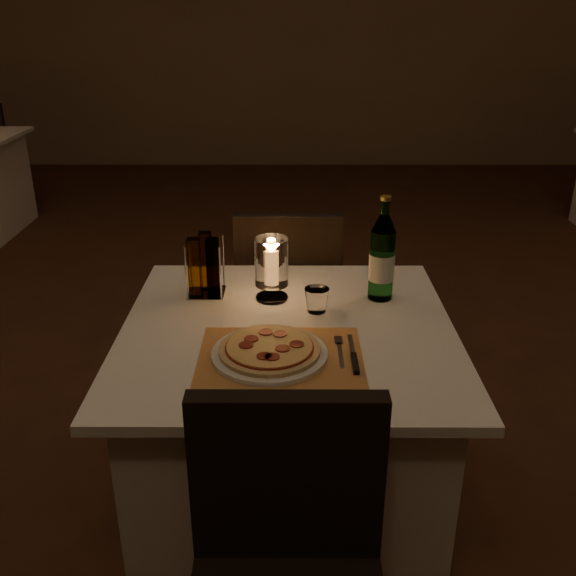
{
  "coord_description": "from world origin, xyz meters",
  "views": [
    {
      "loc": [
        0.09,
        -2.11,
        1.62
      ],
      "look_at": [
        0.09,
        -0.37,
        0.86
      ],
      "focal_mm": 40.0,
      "sensor_mm": 36.0,
      "label": 1
    }
  ],
  "objects_px": {
    "hurricane_candle": "(271,264)",
    "chair_far": "(289,289)",
    "chair_near": "(287,563)",
    "water_bottle": "(382,258)",
    "pizza": "(270,348)",
    "plate": "(270,354)",
    "tumbler": "(317,300)",
    "main_table": "(288,428)"
  },
  "relations": [
    {
      "from": "tumbler",
      "to": "water_bottle",
      "type": "height_order",
      "value": "water_bottle"
    },
    {
      "from": "pizza",
      "to": "water_bottle",
      "type": "relative_size",
      "value": 0.81
    },
    {
      "from": "chair_near",
      "to": "water_bottle",
      "type": "xyz_separation_m",
      "value": [
        0.3,
        0.93,
        0.33
      ]
    },
    {
      "from": "main_table",
      "to": "water_bottle",
      "type": "height_order",
      "value": "water_bottle"
    },
    {
      "from": "main_table",
      "to": "plate",
      "type": "distance_m",
      "value": 0.42
    },
    {
      "from": "chair_near",
      "to": "hurricane_candle",
      "type": "bearing_deg",
      "value": 93.36
    },
    {
      "from": "chair_near",
      "to": "hurricane_candle",
      "type": "xyz_separation_m",
      "value": [
        -0.05,
        0.92,
        0.31
      ]
    },
    {
      "from": "main_table",
      "to": "hurricane_candle",
      "type": "xyz_separation_m",
      "value": [
        -0.05,
        0.2,
        0.49
      ]
    },
    {
      "from": "chair_near",
      "to": "chair_far",
      "type": "xyz_separation_m",
      "value": [
        0.0,
        1.43,
        0.0
      ]
    },
    {
      "from": "main_table",
      "to": "chair_near",
      "type": "height_order",
      "value": "chair_near"
    },
    {
      "from": "chair_near",
      "to": "water_bottle",
      "type": "relative_size",
      "value": 2.6
    },
    {
      "from": "pizza",
      "to": "hurricane_candle",
      "type": "distance_m",
      "value": 0.4
    },
    {
      "from": "water_bottle",
      "to": "hurricane_candle",
      "type": "relative_size",
      "value": 1.65
    },
    {
      "from": "water_bottle",
      "to": "main_table",
      "type": "bearing_deg",
      "value": -144.83
    },
    {
      "from": "plate",
      "to": "water_bottle",
      "type": "distance_m",
      "value": 0.54
    },
    {
      "from": "chair_far",
      "to": "hurricane_candle",
      "type": "distance_m",
      "value": 0.6
    },
    {
      "from": "chair_far",
      "to": "tumbler",
      "type": "relative_size",
      "value": 11.59
    },
    {
      "from": "water_bottle",
      "to": "pizza",
      "type": "bearing_deg",
      "value": -131.89
    },
    {
      "from": "tumbler",
      "to": "chair_far",
      "type": "bearing_deg",
      "value": 98.49
    },
    {
      "from": "main_table",
      "to": "pizza",
      "type": "height_order",
      "value": "pizza"
    },
    {
      "from": "pizza",
      "to": "main_table",
      "type": "bearing_deg",
      "value": 74.48
    },
    {
      "from": "plate",
      "to": "tumbler",
      "type": "distance_m",
      "value": 0.32
    },
    {
      "from": "hurricane_candle",
      "to": "tumbler",
      "type": "bearing_deg",
      "value": -32.79
    },
    {
      "from": "main_table",
      "to": "pizza",
      "type": "xyz_separation_m",
      "value": [
        -0.05,
        -0.18,
        0.39
      ]
    },
    {
      "from": "hurricane_candle",
      "to": "chair_far",
      "type": "bearing_deg",
      "value": 83.96
    },
    {
      "from": "hurricane_candle",
      "to": "pizza",
      "type": "bearing_deg",
      "value": -89.41
    },
    {
      "from": "hurricane_candle",
      "to": "main_table",
      "type": "bearing_deg",
      "value": -75.2
    },
    {
      "from": "main_table",
      "to": "chair_far",
      "type": "distance_m",
      "value": 0.74
    },
    {
      "from": "plate",
      "to": "tumbler",
      "type": "relative_size",
      "value": 4.12
    },
    {
      "from": "pizza",
      "to": "plate",
      "type": "bearing_deg",
      "value": -106.68
    },
    {
      "from": "main_table",
      "to": "plate",
      "type": "xyz_separation_m",
      "value": [
        -0.05,
        -0.18,
        0.38
      ]
    },
    {
      "from": "tumbler",
      "to": "chair_near",
      "type": "bearing_deg",
      "value": -96.22
    },
    {
      "from": "plate",
      "to": "pizza",
      "type": "relative_size",
      "value": 1.14
    },
    {
      "from": "hurricane_candle",
      "to": "chair_near",
      "type": "bearing_deg",
      "value": -86.64
    },
    {
      "from": "chair_far",
      "to": "tumbler",
      "type": "bearing_deg",
      "value": -81.51
    },
    {
      "from": "chair_far",
      "to": "plate",
      "type": "relative_size",
      "value": 2.81
    },
    {
      "from": "plate",
      "to": "tumbler",
      "type": "bearing_deg",
      "value": 64.35
    },
    {
      "from": "chair_near",
      "to": "hurricane_candle",
      "type": "relative_size",
      "value": 4.28
    },
    {
      "from": "plate",
      "to": "water_bottle",
      "type": "relative_size",
      "value": 0.92
    },
    {
      "from": "chair_far",
      "to": "plate",
      "type": "bearing_deg",
      "value": -93.2
    },
    {
      "from": "chair_far",
      "to": "water_bottle",
      "type": "distance_m",
      "value": 0.67
    },
    {
      "from": "main_table",
      "to": "chair_near",
      "type": "bearing_deg",
      "value": -90.0
    }
  ]
}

